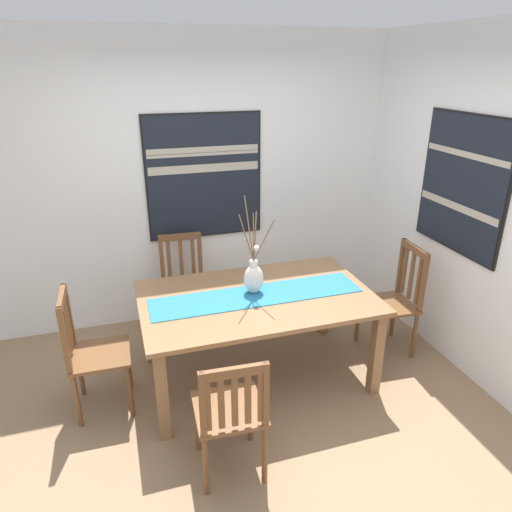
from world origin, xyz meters
name	(u,v)px	position (x,y,z in m)	size (l,w,h in m)	color
ground_plane	(263,429)	(0.00, 0.00, -0.01)	(6.40, 6.40, 0.03)	#8E7051
wall_back	(203,182)	(0.00, 1.86, 1.35)	(6.40, 0.12, 2.70)	white
wall_side	(512,223)	(1.86, 0.00, 1.35)	(0.12, 6.40, 2.70)	white
dining_table	(257,306)	(0.14, 0.59, 0.65)	(1.78, 1.10, 0.74)	#8E6642
table_runner	(257,295)	(0.14, 0.59, 0.74)	(1.64, 0.36, 0.01)	#236B93
centerpiece_vase	(254,277)	(0.13, 0.65, 0.88)	(0.26, 0.29, 0.76)	silver
chair_0	(231,412)	(-0.31, -0.31, 0.48)	(0.44, 0.44, 0.89)	brown
chair_1	(184,284)	(-0.30, 1.50, 0.48)	(0.44, 0.44, 0.93)	brown
chair_2	(395,299)	(1.40, 0.61, 0.50)	(0.45, 0.45, 0.98)	brown
chair_3	(90,350)	(-1.12, 0.58, 0.50)	(0.43, 0.43, 0.96)	brown
painting_on_back_wall	(204,177)	(0.00, 1.79, 1.42)	(1.09, 0.05, 1.16)	black
painting_on_side_wall	(463,185)	(1.79, 0.47, 1.52)	(0.05, 0.94, 1.08)	black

